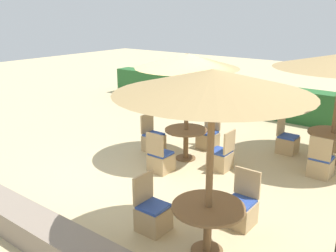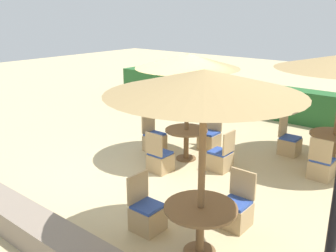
{
  "view_description": "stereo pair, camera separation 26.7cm",
  "coord_description": "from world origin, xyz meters",
  "px_view_note": "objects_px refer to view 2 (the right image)",
  "views": [
    {
      "loc": [
        4.96,
        -5.86,
        3.43
      ],
      "look_at": [
        0.0,
        0.6,
        0.9
      ],
      "focal_mm": 40.0,
      "sensor_mm": 36.0,
      "label": 1
    },
    {
      "loc": [
        5.17,
        -5.69,
        3.43
      ],
      "look_at": [
        0.0,
        0.6,
        0.9
      ],
      "focal_mm": 40.0,
      "sensor_mm": 36.0,
      "label": 2
    }
  ],
  "objects_px": {
    "parasol_front_right": "(204,83)",
    "patio_chair_center_east": "(221,159)",
    "parasol_center": "(187,61)",
    "round_table_front_right": "(200,217)",
    "patio_chair_center_north": "(210,139)",
    "patio_chair_back_right_west": "(289,144)",
    "patio_chair_back_right_south": "(321,167)",
    "patio_chair_center_west": "(154,140)",
    "round_table_center": "(186,136)",
    "round_table_back_right": "(334,140)",
    "patio_chair_front_right_north": "(236,211)",
    "patio_chair_center_south": "(160,160)",
    "patio_chair_front_right_west": "(147,215)"
  },
  "relations": [
    {
      "from": "parasol_front_right",
      "to": "round_table_center",
      "type": "bearing_deg",
      "value": 129.93
    },
    {
      "from": "parasol_front_right",
      "to": "patio_chair_back_right_west",
      "type": "distance_m",
      "value": 5.23
    },
    {
      "from": "parasol_center",
      "to": "parasol_front_right",
      "type": "bearing_deg",
      "value": -50.07
    },
    {
      "from": "patio_chair_front_right_west",
      "to": "patio_chair_center_west",
      "type": "height_order",
      "value": "same"
    },
    {
      "from": "parasol_front_right",
      "to": "round_table_back_right",
      "type": "xyz_separation_m",
      "value": [
        0.47,
        4.7,
        -1.95
      ]
    },
    {
      "from": "patio_chair_front_right_north",
      "to": "patio_chair_back_right_south",
      "type": "distance_m",
      "value": 2.8
    },
    {
      "from": "patio_chair_front_right_north",
      "to": "patio_chair_center_east",
      "type": "relative_size",
      "value": 1.0
    },
    {
      "from": "round_table_front_right",
      "to": "round_table_center",
      "type": "xyz_separation_m",
      "value": [
        -2.34,
        2.79,
        -0.02
      ]
    },
    {
      "from": "round_table_center",
      "to": "patio_chair_center_south",
      "type": "distance_m",
      "value": 1.0
    },
    {
      "from": "patio_chair_back_right_south",
      "to": "round_table_center",
      "type": "relative_size",
      "value": 0.93
    },
    {
      "from": "patio_chair_front_right_west",
      "to": "patio_chair_back_right_west",
      "type": "xyz_separation_m",
      "value": [
        0.45,
        4.71,
        0.0
      ]
    },
    {
      "from": "round_table_center",
      "to": "parasol_center",
      "type": "bearing_deg",
      "value": 0.0
    },
    {
      "from": "round_table_back_right",
      "to": "patio_chair_center_east",
      "type": "relative_size",
      "value": 1.2
    },
    {
      "from": "round_table_front_right",
      "to": "patio_chair_back_right_west",
      "type": "distance_m",
      "value": 4.72
    },
    {
      "from": "parasol_front_right",
      "to": "patio_chair_center_east",
      "type": "distance_m",
      "value": 3.83
    },
    {
      "from": "parasol_front_right",
      "to": "round_table_back_right",
      "type": "distance_m",
      "value": 5.11
    },
    {
      "from": "patio_chair_front_right_north",
      "to": "patio_chair_center_south",
      "type": "distance_m",
      "value": 2.55
    },
    {
      "from": "patio_chair_center_east",
      "to": "patio_chair_center_south",
      "type": "relative_size",
      "value": 1.0
    },
    {
      "from": "patio_chair_back_right_south",
      "to": "patio_chair_center_south",
      "type": "distance_m",
      "value": 3.44
    },
    {
      "from": "parasol_center",
      "to": "patio_chair_center_south",
      "type": "relative_size",
      "value": 2.7
    },
    {
      "from": "patio_chair_front_right_north",
      "to": "parasol_center",
      "type": "xyz_separation_m",
      "value": [
        -2.38,
        1.82,
        2.07
      ]
    },
    {
      "from": "patio_chair_front_right_north",
      "to": "patio_chair_back_right_west",
      "type": "height_order",
      "value": "same"
    },
    {
      "from": "patio_chair_center_south",
      "to": "patio_chair_back_right_south",
      "type": "bearing_deg",
      "value": 33.22
    },
    {
      "from": "patio_chair_back_right_south",
      "to": "patio_chair_center_north",
      "type": "height_order",
      "value": "same"
    },
    {
      "from": "patio_chair_back_right_south",
      "to": "patio_chair_center_north",
      "type": "xyz_separation_m",
      "value": [
        -2.83,
        0.03,
        0.0
      ]
    },
    {
      "from": "round_table_front_right",
      "to": "patio_chair_center_north",
      "type": "height_order",
      "value": "patio_chair_center_north"
    },
    {
      "from": "patio_chair_back_right_west",
      "to": "patio_chair_center_north",
      "type": "distance_m",
      "value": 1.97
    },
    {
      "from": "parasol_front_right",
      "to": "patio_chair_back_right_south",
      "type": "height_order",
      "value": "parasol_front_right"
    },
    {
      "from": "round_table_front_right",
      "to": "patio_chair_front_right_west",
      "type": "xyz_separation_m",
      "value": [
        -1.01,
        -0.04,
        -0.33
      ]
    },
    {
      "from": "parasol_front_right",
      "to": "patio_chair_front_right_north",
      "type": "relative_size",
      "value": 2.92
    },
    {
      "from": "patio_chair_front_right_west",
      "to": "patio_chair_center_east",
      "type": "distance_m",
      "value": 2.82
    },
    {
      "from": "patio_chair_back_right_south",
      "to": "patio_chair_center_east",
      "type": "distance_m",
      "value": 2.12
    },
    {
      "from": "patio_chair_back_right_west",
      "to": "patio_chair_center_east",
      "type": "xyz_separation_m",
      "value": [
        -0.79,
        -1.91,
        0.0
      ]
    },
    {
      "from": "parasol_front_right",
      "to": "round_table_front_right",
      "type": "xyz_separation_m",
      "value": [
        0.0,
        -0.0,
        -1.95
      ]
    },
    {
      "from": "patio_chair_front_right_north",
      "to": "patio_chair_center_east",
      "type": "bearing_deg",
      "value": -52.03
    },
    {
      "from": "round_table_center",
      "to": "patio_chair_center_south",
      "type": "relative_size",
      "value": 1.08
    },
    {
      "from": "round_table_back_right",
      "to": "patio_chair_back_right_west",
      "type": "bearing_deg",
      "value": -178.66
    },
    {
      "from": "patio_chair_front_right_north",
      "to": "patio_chair_center_south",
      "type": "relative_size",
      "value": 1.0
    },
    {
      "from": "patio_chair_front_right_north",
      "to": "parasol_front_right",
      "type": "bearing_deg",
      "value": 87.56
    },
    {
      "from": "round_table_front_right",
      "to": "patio_chair_center_south",
      "type": "distance_m",
      "value": 3.0
    },
    {
      "from": "round_table_center",
      "to": "round_table_front_right",
      "type": "bearing_deg",
      "value": -50.07
    },
    {
      "from": "round_table_front_right",
      "to": "round_table_center",
      "type": "bearing_deg",
      "value": 129.93
    },
    {
      "from": "patio_chair_back_right_west",
      "to": "patio_chair_center_south",
      "type": "xyz_separation_m",
      "value": [
        -1.79,
        -2.84,
        0.0
      ]
    },
    {
      "from": "parasol_center",
      "to": "patio_chair_center_east",
      "type": "bearing_deg",
      "value": -1.79
    },
    {
      "from": "patio_chair_center_west",
      "to": "patio_chair_back_right_south",
      "type": "bearing_deg",
      "value": 104.2
    },
    {
      "from": "round_table_center",
      "to": "patio_chair_front_right_north",
      "type": "bearing_deg",
      "value": -37.45
    },
    {
      "from": "round_table_back_right",
      "to": "patio_chair_front_right_north",
      "type": "bearing_deg",
      "value": -96.54
    },
    {
      "from": "parasol_center",
      "to": "patio_chair_center_east",
      "type": "xyz_separation_m",
      "value": [
        0.98,
        -0.03,
        -2.07
      ]
    },
    {
      "from": "patio_chair_center_north",
      "to": "patio_chair_back_right_west",
      "type": "bearing_deg",
      "value": -152.18
    },
    {
      "from": "parasol_front_right",
      "to": "patio_chair_back_right_west",
      "type": "bearing_deg",
      "value": 96.87
    }
  ]
}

